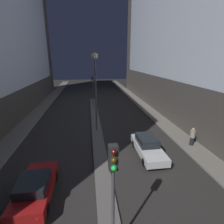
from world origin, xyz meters
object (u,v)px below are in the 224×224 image
traffic_light_near (113,178)px  car_left_lane (35,187)px  traffic_light_mid (93,85)px  car_right_lane (148,146)px  street_lamp (95,74)px  pedestrian_on_right_sidewalk (192,136)px

traffic_light_near → car_left_lane: size_ratio=1.11×
traffic_light_mid → car_right_lane: bearing=-76.5°
street_lamp → pedestrian_on_right_sidewalk: (8.21, -4.54, -5.12)m
traffic_light_near → street_lamp: bearing=90.0°
car_left_lane → pedestrian_on_right_sidewalk: bearing=20.6°
car_left_lane → traffic_light_mid: bearing=79.0°
traffic_light_mid → pedestrian_on_right_sidewalk: (8.21, -15.14, -2.59)m
traffic_light_near → car_left_lane: bearing=138.5°
car_right_lane → pedestrian_on_right_sidewalk: pedestrian_on_right_sidewalk is taller
street_lamp → pedestrian_on_right_sidewalk: size_ratio=4.86×
pedestrian_on_right_sidewalk → car_right_lane: bearing=-169.1°
street_lamp → traffic_light_near: bearing=-90.0°
street_lamp → car_left_lane: size_ratio=1.89×
street_lamp → pedestrian_on_right_sidewalk: street_lamp is taller
traffic_light_near → car_right_lane: size_ratio=1.00×
street_lamp → car_right_lane: bearing=-54.5°
car_right_lane → pedestrian_on_right_sidewalk: (4.37, 0.84, 0.23)m
traffic_light_near → pedestrian_on_right_sidewalk: size_ratio=2.86×
street_lamp → car_right_lane: street_lamp is taller
street_lamp → pedestrian_on_right_sidewalk: 10.69m
street_lamp → traffic_light_mid: bearing=90.0°
street_lamp → car_right_lane: size_ratio=1.70×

